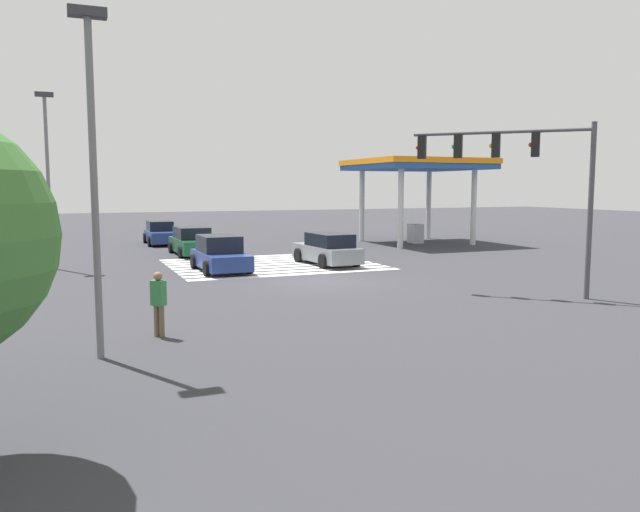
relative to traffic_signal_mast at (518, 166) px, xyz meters
name	(u,v)px	position (x,y,z in m)	size (l,w,h in m)	color
ground_plane	(320,282)	(5.36, -5.36, -4.59)	(149.41, 149.41, 0.00)	#333338
crosswalk_markings	(273,264)	(5.36, -11.61, -4.59)	(9.96, 8.20, 0.01)	silver
traffic_signal_mast	(518,166)	(0.00, 0.00, 0.00)	(4.50, 4.50, 6.03)	#47474C
car_0	(192,242)	(8.20, -17.58, -3.84)	(2.19, 4.87, 1.59)	#144728
car_1	(327,249)	(2.86, -10.49, -3.83)	(2.23, 4.73, 1.58)	gray
car_2	(160,233)	(8.94, -24.93, -3.85)	(2.03, 4.54, 1.57)	navy
car_3	(220,255)	(8.34, -10.21, -3.83)	(2.17, 4.49, 1.63)	navy
gas_station_canopy	(416,168)	(-7.45, -19.23, 0.51)	(8.04, 8.04, 5.70)	#23519E
pedestrian	(159,301)	(12.74, 1.69, -3.64)	(0.41, 0.41, 1.69)	brown
street_light_pole_a	(47,164)	(15.51, -14.06, 0.30)	(0.80, 0.36, 8.18)	slate
street_light_pole_b	(93,152)	(14.26, 3.25, 0.02)	(0.80, 0.36, 7.65)	slate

